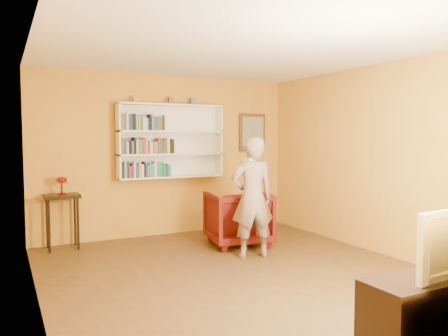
# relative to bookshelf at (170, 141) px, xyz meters

# --- Properties ---
(room_shell) EXTENTS (5.30, 5.80, 2.88)m
(room_shell) POSITION_rel_bookshelf_xyz_m (0.00, -2.41, -0.58)
(room_shell) COLOR #473016
(room_shell) RESTS_ON ground
(bookshelf) EXTENTS (1.80, 0.29, 1.23)m
(bookshelf) POSITION_rel_bookshelf_xyz_m (0.00, 0.00, 0.00)
(bookshelf) COLOR white
(bookshelf) RESTS_ON room_shell
(books_row_lower) EXTENTS (0.81, 0.18, 0.26)m
(books_row_lower) POSITION_rel_bookshelf_xyz_m (-0.46, -0.11, -0.46)
(books_row_lower) COLOR black
(books_row_lower) RESTS_ON bookshelf
(books_row_middle) EXTENTS (0.87, 0.19, 0.27)m
(books_row_middle) POSITION_rel_bookshelf_xyz_m (-0.42, -0.10, -0.08)
(books_row_middle) COLOR #1B7A24
(books_row_middle) RESTS_ON bookshelf
(books_row_upper) EXTENTS (0.73, 0.19, 0.27)m
(books_row_upper) POSITION_rel_bookshelf_xyz_m (-0.50, -0.11, 0.30)
(books_row_upper) COLOR teal
(books_row_upper) RESTS_ON bookshelf
(ornament_left) EXTENTS (0.07, 0.07, 0.10)m
(ornament_left) POSITION_rel_bookshelf_xyz_m (-0.60, -0.06, 0.67)
(ornament_left) COLOR #C37137
(ornament_left) RESTS_ON bookshelf
(ornament_centre) EXTENTS (0.08, 0.08, 0.11)m
(ornament_centre) POSITION_rel_bookshelf_xyz_m (0.00, -0.06, 0.68)
(ornament_centre) COLOR #9C3446
(ornament_centre) RESTS_ON bookshelf
(ornament_right) EXTENTS (0.08, 0.08, 0.11)m
(ornament_right) POSITION_rel_bookshelf_xyz_m (0.39, -0.06, 0.68)
(ornament_right) COLOR #4A5C7C
(ornament_right) RESTS_ON bookshelf
(framed_painting) EXTENTS (0.55, 0.05, 0.70)m
(framed_painting) POSITION_rel_bookshelf_xyz_m (1.65, 0.05, 0.16)
(framed_painting) COLOR #4F2F16
(framed_painting) RESTS_ON room_shell
(console_table) EXTENTS (0.50, 0.38, 0.82)m
(console_table) POSITION_rel_bookshelf_xyz_m (-1.76, -0.16, -0.92)
(console_table) COLOR black
(console_table) RESTS_ON ground
(ruby_lustre) EXTENTS (0.16, 0.16, 0.26)m
(ruby_lustre) POSITION_rel_bookshelf_xyz_m (-1.76, -0.16, -0.59)
(ruby_lustre) COLOR maroon
(ruby_lustre) RESTS_ON console_table
(armchair) EXTENTS (1.03, 1.05, 0.83)m
(armchair) POSITION_rel_bookshelf_xyz_m (0.69, -1.14, -1.18)
(armchair) COLOR #3F0405
(armchair) RESTS_ON ground
(person) EXTENTS (0.67, 0.51, 1.66)m
(person) POSITION_rel_bookshelf_xyz_m (0.52, -1.85, -0.76)
(person) COLOR #7C675B
(person) RESTS_ON ground
(game_remote) EXTENTS (0.04, 0.15, 0.04)m
(game_remote) POSITION_rel_bookshelf_xyz_m (0.29, -2.11, -0.22)
(game_remote) COLOR white
(game_remote) RESTS_ON person
(tv_cabinet) EXTENTS (1.51, 0.45, 0.54)m
(tv_cabinet) POSITION_rel_bookshelf_xyz_m (0.68, -4.66, -1.32)
(tv_cabinet) COLOR black
(tv_cabinet) RESTS_ON ground
(television) EXTENTS (0.97, 0.20, 0.55)m
(television) POSITION_rel_bookshelf_xyz_m (0.68, -4.66, -0.78)
(television) COLOR black
(television) RESTS_ON tv_cabinet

